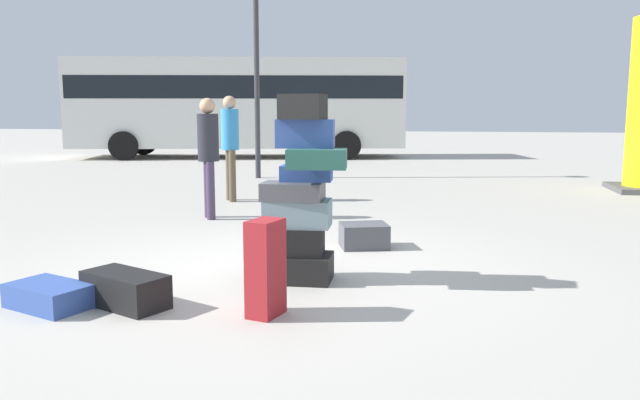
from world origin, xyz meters
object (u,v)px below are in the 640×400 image
suitcase_maroon_foreground_near (266,268)px  person_bearded_onlooker (230,139)px  suitcase_black_white_trunk (125,290)px  lamp_post (256,10)px  person_tourist_with_camera (208,147)px  parked_bus (239,101)px  suitcase_tower (298,207)px  suitcase_charcoal_foreground_far (364,236)px  suitcase_navy_right_side (49,296)px

suitcase_maroon_foreground_near → person_bearded_onlooker: bearing=125.9°
suitcase_black_white_trunk → lamp_post: size_ratio=0.13×
suitcase_maroon_foreground_near → person_tourist_with_camera: person_tourist_with_camera is taller
person_bearded_onlooker → parked_bus: size_ratio=0.16×
suitcase_tower → suitcase_black_white_trunk: size_ratio=2.35×
parked_bus → lamp_post: 6.77m
person_bearded_onlooker → parked_bus: (-2.91, 9.67, 0.77)m
suitcase_black_white_trunk → suitcase_maroon_foreground_near: (1.16, -0.02, 0.24)m
suitcase_black_white_trunk → suitcase_charcoal_foreground_far: size_ratio=1.37×
suitcase_tower → suitcase_navy_right_side: size_ratio=2.59×
suitcase_navy_right_side → suitcase_maroon_foreground_near: 1.77m
suitcase_charcoal_foreground_far → person_bearded_onlooker: person_bearded_onlooker is taller
suitcase_black_white_trunk → person_tourist_with_camera: size_ratio=0.42×
suitcase_tower → person_bearded_onlooker: (-2.22, 4.77, 0.38)m
suitcase_black_white_trunk → person_tourist_with_camera: (-0.77, 4.02, 0.89)m
suitcase_black_white_trunk → suitcase_maroon_foreground_near: size_ratio=0.97×
lamp_post → suitcase_navy_right_side: bearing=-84.0°
suitcase_black_white_trunk → parked_bus: size_ratio=0.07×
suitcase_tower → suitcase_charcoal_foreground_far: bearing=73.9°
parked_bus → suitcase_maroon_foreground_near: bearing=-84.2°
suitcase_maroon_foreground_near → person_tourist_with_camera: 4.53m
suitcase_charcoal_foreground_far → parked_bus: bearing=95.9°
person_bearded_onlooker → suitcase_charcoal_foreground_far: bearing=7.2°
suitcase_charcoal_foreground_far → person_bearded_onlooker: bearing=111.8°
suitcase_navy_right_side → lamp_post: bearing=116.7°
suitcase_charcoal_foreground_far → person_tourist_with_camera: size_ratio=0.30×
suitcase_maroon_foreground_near → parked_bus: bearing=123.4°
suitcase_maroon_foreground_near → parked_bus: size_ratio=0.07×
suitcase_navy_right_side → person_tourist_with_camera: (-0.19, 4.16, 0.93)m
suitcase_tower → lamp_post: lamp_post is taller
parked_bus → person_bearded_onlooker: bearing=-85.7°
suitcase_tower → lamp_post: (-2.77, 8.39, 3.06)m
person_bearded_onlooker → person_tourist_with_camera: size_ratio=1.04×
person_tourist_with_camera → lamp_post: size_ratio=0.30×
parked_bus → lamp_post: lamp_post is taller
suitcase_tower → suitcase_charcoal_foreground_far: (0.44, 1.51, -0.55)m
suitcase_charcoal_foreground_far → parked_bus: parked_bus is taller
person_bearded_onlooker → lamp_post: 4.53m
suitcase_navy_right_side → person_bearded_onlooker: bearing=115.1°
person_tourist_with_camera → suitcase_black_white_trunk: bearing=-18.7°
person_tourist_with_camera → suitcase_maroon_foreground_near: bearing=-3.9°
suitcase_black_white_trunk → parked_bus: bearing=129.2°
suitcase_black_white_trunk → lamp_post: 10.17m
person_tourist_with_camera → suitcase_charcoal_foreground_far: bearing=28.0°
suitcase_navy_right_side → person_tourist_with_camera: 4.27m
suitcase_tower → suitcase_navy_right_side: bearing=-147.7°
suitcase_tower → suitcase_maroon_foreground_near: bearing=-91.8°
suitcase_maroon_foreground_near → lamp_post: size_ratio=0.13×
suitcase_navy_right_side → suitcase_maroon_foreground_near: (1.74, 0.12, 0.27)m
person_tourist_with_camera → lamp_post: lamp_post is taller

